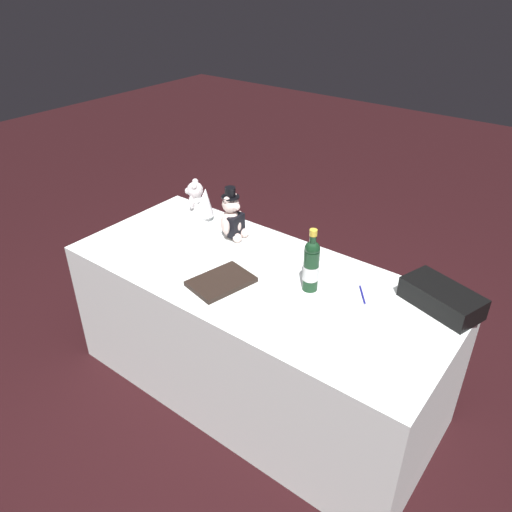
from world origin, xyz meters
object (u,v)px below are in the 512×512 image
(champagne_bottle, at_px, (311,265))
(guestbook, at_px, (221,282))
(teddy_bear_groom, at_px, (232,219))
(gift_case_black, at_px, (442,298))
(signing_pen, at_px, (363,295))
(teddy_bear_bride, at_px, (199,203))

(champagne_bottle, height_order, guestbook, champagne_bottle)
(teddy_bear_groom, xyz_separation_m, guestbook, (-0.24, 0.38, -0.10))
(champagne_bottle, height_order, gift_case_black, champagne_bottle)
(champagne_bottle, relative_size, gift_case_black, 0.82)
(teddy_bear_groom, xyz_separation_m, signing_pen, (-0.81, 0.07, -0.11))
(signing_pen, height_order, gift_case_black, gift_case_black)
(teddy_bear_groom, bearing_deg, signing_pen, 175.39)
(teddy_bear_bride, bearing_deg, teddy_bear_groom, 171.34)
(teddy_bear_bride, relative_size, champagne_bottle, 0.78)
(gift_case_black, bearing_deg, champagne_bottle, 23.72)
(signing_pen, bearing_deg, champagne_bottle, 23.51)
(teddy_bear_groom, distance_m, signing_pen, 0.82)
(signing_pen, bearing_deg, teddy_bear_bride, -5.67)
(gift_case_black, xyz_separation_m, guestbook, (0.87, 0.44, -0.04))
(guestbook, bearing_deg, teddy_bear_bride, -25.96)
(gift_case_black, bearing_deg, signing_pen, 23.87)
(teddy_bear_groom, distance_m, champagne_bottle, 0.61)
(gift_case_black, bearing_deg, guestbook, 27.12)
(teddy_bear_groom, xyz_separation_m, gift_case_black, (-1.11, -0.07, -0.06))
(signing_pen, xyz_separation_m, gift_case_black, (-0.30, -0.13, 0.04))
(guestbook, bearing_deg, teddy_bear_groom, -44.67)
(signing_pen, height_order, guestbook, guestbook)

